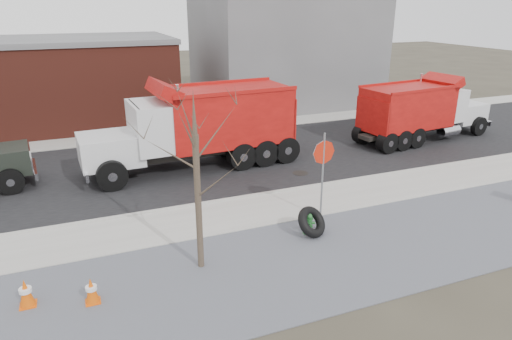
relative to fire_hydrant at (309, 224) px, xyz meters
name	(u,v)px	position (x,y,z in m)	size (l,w,h in m)	color
ground	(267,213)	(-0.66, 1.97, -0.34)	(120.00, 120.00, 0.00)	#383328
gravel_verge	(313,260)	(-0.66, -1.53, -0.33)	(60.00, 5.00, 0.03)	slate
sidewalk	(264,209)	(-0.66, 2.22, -0.31)	(60.00, 2.50, 0.06)	#9E9B93
curb	(252,196)	(-0.66, 3.52, -0.29)	(60.00, 0.15, 0.11)	#9E9B93
road	(216,161)	(-0.66, 8.27, -0.33)	(60.00, 9.40, 0.02)	black
far_sidewalk	(188,131)	(-0.66, 13.97, -0.31)	(60.00, 2.00, 0.06)	#9E9B93
building_grey	(283,48)	(8.34, 19.97, 3.66)	(12.00, 10.00, 8.00)	slate
building_brick	(0,84)	(-10.66, 18.97, 2.31)	(20.20, 8.20, 5.30)	maroon
bare_tree	(196,160)	(-3.86, -0.63, 2.95)	(3.20, 3.20, 5.20)	#382D23
fire_hydrant	(309,224)	(0.00, 0.00, 0.00)	(0.42, 0.41, 0.75)	#286A33
truck_tire	(312,222)	(0.03, -0.12, 0.14)	(1.37, 1.29, 1.04)	black
stop_sign	(323,162)	(0.94, 0.87, 1.78)	(0.85, 0.11, 3.15)	gray
traffic_cone_near	(92,291)	(-6.90, -1.25, 0.02)	(0.38, 0.38, 0.72)	#E35307
traffic_cone_far	(26,293)	(-8.43, -0.78, 0.05)	(0.40, 0.40, 0.78)	#E35307
dump_truck_red_a	(421,109)	(10.91, 7.52, 1.43)	(8.70, 3.31, 3.48)	black
dump_truck_red_b	(200,124)	(-1.53, 7.73, 1.73)	(9.88, 3.32, 4.08)	black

